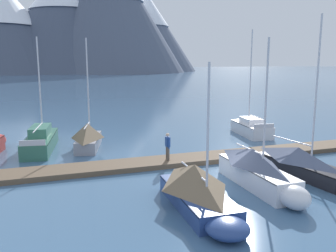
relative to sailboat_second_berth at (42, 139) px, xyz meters
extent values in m
plane|color=#426689|center=(7.80, -11.33, -0.67)|extent=(700.00, 700.00, 0.00)
cone|color=#424C60|center=(25.62, 193.77, 29.69)|extent=(95.05, 95.05, 60.71)
cone|color=#4C566B|center=(48.04, 179.54, 33.65)|extent=(83.42, 83.42, 68.63)
cone|color=slate|center=(73.61, 198.88, 25.59)|extent=(68.17, 68.17, 52.52)
cone|color=white|center=(73.61, 198.88, 39.78)|extent=(33.05, 33.05, 24.25)
cube|color=brown|center=(7.80, -7.33, -0.52)|extent=(26.87, 3.63, 0.30)
cylinder|color=#38383D|center=(7.75, -8.27, -0.55)|extent=(25.70, 1.66, 0.24)
cylinder|color=#38383D|center=(7.86, -6.39, -0.55)|extent=(25.70, 1.66, 0.24)
cube|color=#336B56|center=(-0.13, -0.63, -0.15)|extent=(2.93, 6.46, 1.03)
ellipsoid|color=#336B56|center=(0.56, 2.80, -0.15)|extent=(1.88, 2.43, 0.98)
cube|color=#163027|center=(-0.13, -0.63, 0.32)|extent=(2.95, 6.35, 0.06)
cylinder|color=silver|center=(0.10, 0.50, 3.84)|extent=(0.10, 0.10, 6.97)
cylinder|color=silver|center=(-0.27, -1.34, 1.12)|extent=(0.81, 3.70, 0.08)
cube|color=#3A7560|center=(-0.10, -0.48, 0.71)|extent=(1.75, 2.99, 0.69)
cube|color=silver|center=(-0.72, -3.62, 0.54)|extent=(1.56, 0.40, 0.36)
cube|color=#93939E|center=(3.16, -1.32, -0.24)|extent=(2.70, 4.79, 0.85)
ellipsoid|color=#93939E|center=(3.89, 1.08, -0.24)|extent=(1.55, 1.61, 0.81)
cube|color=#424247|center=(3.16, -1.32, 0.14)|extent=(2.72, 4.71, 0.06)
cylinder|color=silver|center=(3.39, -0.57, 3.72)|extent=(0.10, 0.10, 7.09)
cylinder|color=silver|center=(2.98, -1.93, 1.13)|extent=(0.90, 2.73, 0.08)
pyramid|color=#7A664C|center=(3.06, -1.65, 0.71)|extent=(2.68, 3.99, 1.05)
cube|color=navy|center=(5.68, -13.95, -0.30)|extent=(2.34, 5.28, 0.75)
ellipsoid|color=navy|center=(5.43, -16.82, -0.30)|extent=(1.76, 1.86, 0.71)
cube|color=#121D39|center=(5.68, -13.95, 0.04)|extent=(2.37, 5.19, 0.06)
cylinder|color=silver|center=(5.59, -14.94, 2.83)|extent=(0.10, 0.10, 5.51)
cylinder|color=silver|center=(5.72, -13.44, 0.80)|extent=(0.34, 3.01, 0.08)
pyramid|color=#7A664C|center=(5.71, -13.57, 0.61)|extent=(2.50, 4.28, 1.07)
cube|color=white|center=(9.62, -12.74, -0.13)|extent=(1.78, 5.57, 1.07)
ellipsoid|color=white|center=(9.43, -15.74, -0.13)|extent=(1.32, 1.58, 1.02)
cube|color=slate|center=(9.62, -12.74, 0.37)|extent=(1.81, 5.46, 0.06)
cylinder|color=silver|center=(9.58, -13.26, 3.55)|extent=(0.10, 0.10, 6.29)
cylinder|color=silver|center=(9.66, -11.98, 1.11)|extent=(0.24, 2.58, 0.08)
pyramid|color=#4C5670|center=(9.64, -12.33, 0.81)|extent=(1.96, 4.48, 0.80)
cube|color=black|center=(13.06, -12.29, -0.27)|extent=(1.99, 5.73, 0.79)
cube|color=black|center=(13.06, -12.29, 0.09)|extent=(2.02, 5.62, 0.06)
cylinder|color=silver|center=(13.09, -12.81, 4.04)|extent=(0.10, 0.10, 7.83)
cylinder|color=silver|center=(13.00, -11.30, 1.13)|extent=(0.26, 3.03, 0.08)
pyramid|color=#4C5670|center=(13.04, -11.87, 0.49)|extent=(2.17, 4.62, 0.73)
cube|color=silver|center=(16.96, -1.87, -0.16)|extent=(2.74, 5.03, 1.01)
ellipsoid|color=silver|center=(17.46, 0.77, -0.16)|extent=(1.89, 1.97, 0.96)
cube|color=slate|center=(16.96, -1.87, 0.30)|extent=(2.76, 4.95, 0.06)
cylinder|color=silver|center=(17.07, -1.28, 4.29)|extent=(0.10, 0.10, 7.91)
cylinder|color=silver|center=(16.82, -2.59, 1.06)|extent=(0.57, 2.63, 0.08)
cube|color=white|center=(16.98, -1.75, 0.58)|extent=(1.70, 2.35, 0.47)
cube|color=silver|center=(16.53, -4.13, 0.52)|extent=(1.69, 0.41, 0.36)
cylinder|color=brown|center=(6.91, -7.36, 0.06)|extent=(0.14, 0.14, 0.86)
cylinder|color=brown|center=(6.89, -7.62, 0.06)|extent=(0.14, 0.14, 0.86)
cube|color=#234793|center=(6.90, -7.49, 0.79)|extent=(0.24, 0.39, 0.60)
sphere|color=beige|center=(6.90, -7.49, 1.21)|extent=(0.22, 0.22, 0.22)
cylinder|color=#234793|center=(6.91, -7.24, 0.72)|extent=(0.09, 0.09, 0.62)
cylinder|color=#234793|center=(6.89, -7.74, 0.72)|extent=(0.09, 0.09, 0.62)
camera|label=1|loc=(-1.04, -27.07, 5.60)|focal=38.12mm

